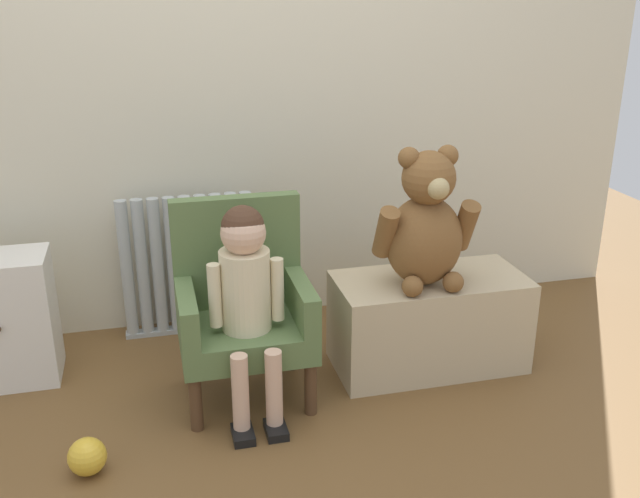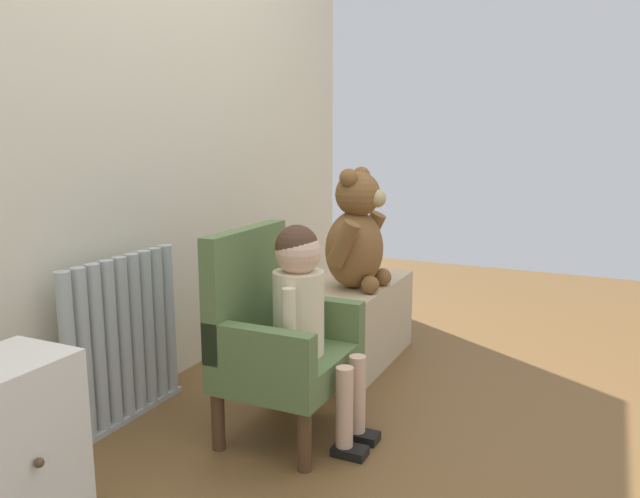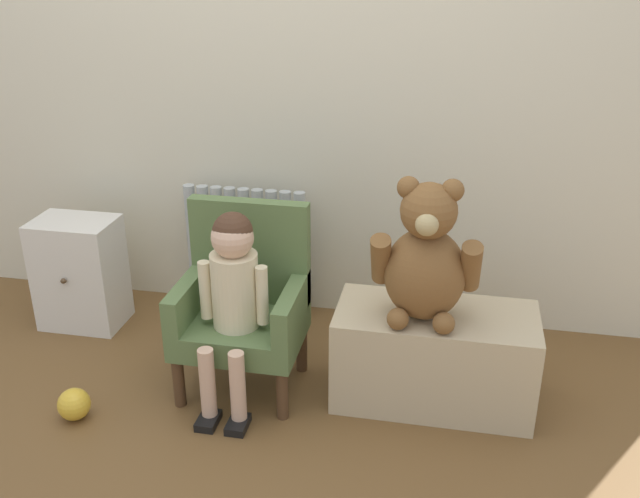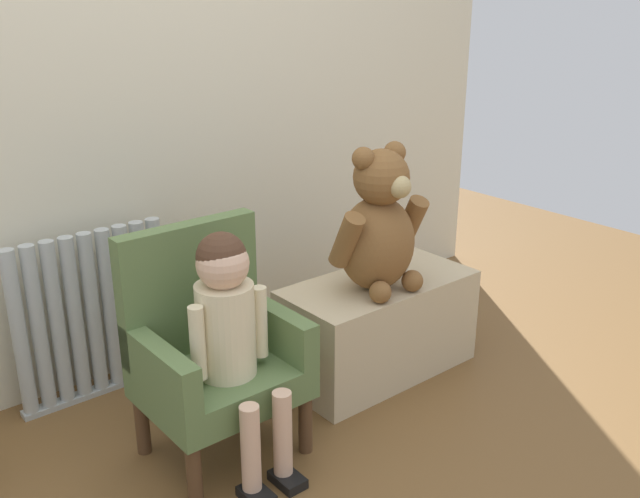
{
  "view_description": "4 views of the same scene",
  "coord_description": "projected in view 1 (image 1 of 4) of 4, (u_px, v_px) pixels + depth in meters",
  "views": [
    {
      "loc": [
        -0.28,
        -1.79,
        1.4
      ],
      "look_at": [
        0.29,
        0.48,
        0.52
      ],
      "focal_mm": 40.0,
      "sensor_mm": 36.0,
      "label": 1
    },
    {
      "loc": [
        -1.75,
        -0.52,
        1.03
      ],
      "look_at": [
        0.4,
        0.49,
        0.58
      ],
      "focal_mm": 35.0,
      "sensor_mm": 36.0,
      "label": 2
    },
    {
      "loc": [
        0.75,
        -1.77,
        1.6
      ],
      "look_at": [
        0.3,
        0.5,
        0.57
      ],
      "focal_mm": 40.0,
      "sensor_mm": 36.0,
      "label": 3
    },
    {
      "loc": [
        -0.95,
        -1.2,
        1.36
      ],
      "look_at": [
        0.4,
        0.43,
        0.58
      ],
      "focal_mm": 40.0,
      "sensor_mm": 36.0,
      "label": 4
    }
  ],
  "objects": [
    {
      "name": "ground_plane",
      "position": [
        265.0,
        470.0,
        2.18
      ],
      "size": [
        6.0,
        6.0,
        0.0
      ],
      "primitive_type": "plane",
      "color": "brown"
    },
    {
      "name": "child_armchair",
      "position": [
        243.0,
        305.0,
        2.5
      ],
      "size": [
        0.45,
        0.38,
        0.71
      ],
      "color": "#556E3E",
      "rests_on": "ground_plane"
    },
    {
      "name": "small_dresser",
      "position": [
        5.0,
        319.0,
        2.61
      ],
      "size": [
        0.35,
        0.27,
        0.49
      ],
      "color": "silver",
      "rests_on": "ground_plane"
    },
    {
      "name": "radiator",
      "position": [
        188.0,
        266.0,
        2.96
      ],
      "size": [
        0.56,
        0.05,
        0.6
      ],
      "color": "#A9B0AF",
      "rests_on": "ground_plane"
    },
    {
      "name": "back_wall",
      "position": [
        207.0,
        38.0,
        2.79
      ],
      "size": [
        3.8,
        0.05,
        2.4
      ],
      "primitive_type": "cube",
      "color": "beige",
      "rests_on": "ground_plane"
    },
    {
      "name": "child_figure",
      "position": [
        246.0,
        282.0,
        2.35
      ],
      "size": [
        0.25,
        0.35,
        0.73
      ],
      "color": "beige",
      "rests_on": "ground_plane"
    },
    {
      "name": "toy_ball",
      "position": [
        87.0,
        457.0,
        2.15
      ],
      "size": [
        0.12,
        0.12,
        0.12
      ],
      "primitive_type": "sphere",
      "color": "gold",
      "rests_on": "ground_plane"
    },
    {
      "name": "low_bench",
      "position": [
        428.0,
        322.0,
        2.73
      ],
      "size": [
        0.72,
        0.35,
        0.36
      ],
      "primitive_type": "cube",
      "color": "tan",
      "rests_on": "ground_plane"
    },
    {
      "name": "large_teddy_bear",
      "position": [
        425.0,
        226.0,
        2.54
      ],
      "size": [
        0.37,
        0.26,
        0.51
      ],
      "color": "brown",
      "rests_on": "low_bench"
    }
  ]
}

